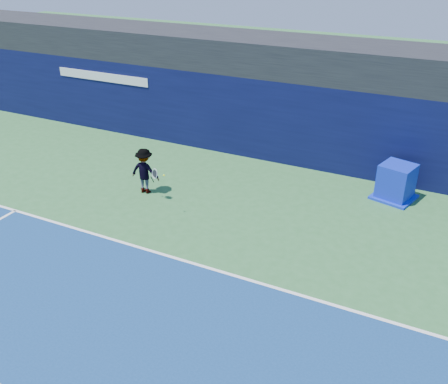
{
  "coord_description": "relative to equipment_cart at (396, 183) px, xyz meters",
  "views": [
    {
      "loc": [
        6.61,
        -6.03,
        7.32
      ],
      "look_at": [
        1.0,
        5.2,
        1.0
      ],
      "focal_mm": 40.0,
      "sensor_mm": 36.0,
      "label": 1
    }
  ],
  "objects": [
    {
      "name": "ground",
      "position": [
        -5.13,
        -9.02,
        -0.52
      ],
      "size": [
        80.0,
        80.0,
        0.0
      ],
      "primitive_type": "plane",
      "color": "#2E6834",
      "rests_on": "ground"
    },
    {
      "name": "back_wall_assembly",
      "position": [
        -5.14,
        1.48,
        0.98
      ],
      "size": [
        36.0,
        1.03,
        3.0
      ],
      "color": "#090C32",
      "rests_on": "ground"
    },
    {
      "name": "baseline",
      "position": [
        -5.13,
        -6.02,
        -0.51
      ],
      "size": [
        24.0,
        0.1,
        0.01
      ],
      "primitive_type": "cube",
      "color": "white",
      "rests_on": "ground"
    },
    {
      "name": "tennis_player",
      "position": [
        -7.3,
        -3.17,
        0.23
      ],
      "size": [
        1.23,
        0.69,
        1.5
      ],
      "color": "silver",
      "rests_on": "ground"
    },
    {
      "name": "stadium_band",
      "position": [
        -5.13,
        2.48,
        3.08
      ],
      "size": [
        36.0,
        3.0,
        1.2
      ],
      "primitive_type": "cube",
      "color": "black",
      "rests_on": "back_wall_assembly"
    },
    {
      "name": "tennis_ball",
      "position": [
        -5.92,
        -4.15,
        0.76
      ],
      "size": [
        0.06,
        0.06,
        0.06
      ],
      "color": "#E4F91B",
      "rests_on": "ground"
    },
    {
      "name": "equipment_cart",
      "position": [
        0.0,
        0.0,
        0.0
      ],
      "size": [
        1.46,
        1.46,
        1.15
      ],
      "color": "#0C1EB1",
      "rests_on": "ground"
    }
  ]
}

